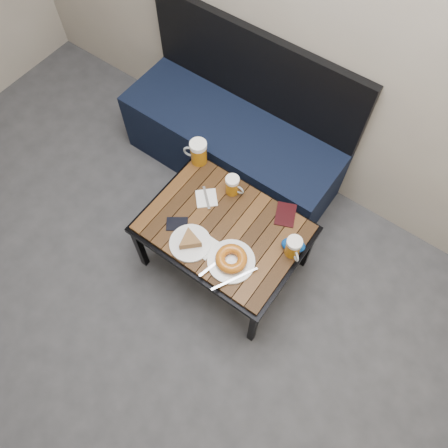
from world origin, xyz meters
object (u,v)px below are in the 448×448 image
Objects in this scene: cafe_table at (224,230)px; plate_pie at (190,242)px; knit_pouch at (293,245)px; beer_mug_centre at (233,185)px; plate_bagel at (231,260)px; beer_mug_right at (293,247)px; passport_burgundy at (285,214)px; bench at (233,141)px; passport_navy at (177,224)px; beer_mug_left at (198,152)px.

plate_pie is at bearing -114.08° from cafe_table.
plate_pie is 1.75× the size of knit_pouch.
plate_bagel is at bearing -59.70° from beer_mug_centre.
beer_mug_right is 0.89× the size of passport_burgundy.
cafe_table is 0.24m from beer_mug_centre.
beer_mug_right reaches higher than passport_burgundy.
bench is 0.96m from beer_mug_right.
plate_pie is at bearing -148.47° from passport_burgundy.
plate_pie is at bearing -92.84° from beer_mug_centre.
passport_burgundy is at bearing -32.22° from bench.
beer_mug_right is at bearing 74.25° from passport_navy.
passport_navy is at bearing -156.84° from knit_pouch.
beer_mug_left is at bearing 144.49° from cafe_table.
passport_burgundy is at bearing 79.12° from plate_bagel.
beer_mug_left is 1.37× the size of passport_navy.
passport_navy is 0.61m from knit_pouch.
beer_mug_right reaches higher than cafe_table.
beer_mug_left is at bearing 165.80° from passport_navy.
beer_mug_centre is at bearing 124.45° from plate_bagel.
beer_mug_centre is at bearing 149.09° from beer_mug_left.
beer_mug_centre is 0.98× the size of knit_pouch.
beer_mug_centre is at bearing 113.88° from cafe_table.
passport_burgundy is (0.31, 0.04, -0.06)m from beer_mug_centre.
plate_bagel is at bearing -129.51° from knit_pouch.
plate_bagel reaches higher than passport_burgundy.
beer_mug_right is at bearing 12.29° from cafe_table.
plate_bagel reaches higher than cafe_table.
beer_mug_right is 0.31m from plate_bagel.
beer_mug_left is at bearing -87.47° from bench.
beer_mug_right is at bearing -36.35° from bench.
beer_mug_right reaches higher than passport_navy.
beer_mug_left is 1.21× the size of beer_mug_right.
passport_burgundy is (0.58, -0.01, -0.07)m from beer_mug_left.
bench is at bearing -177.25° from beer_mug_right.
plate_pie is 0.52m from knit_pouch.
beer_mug_left is 0.51× the size of plate_bagel.
passport_navy is at bearing 178.35° from plate_bagel.
plate_pie reaches higher than knit_pouch.
bench reaches higher than passport_navy.
beer_mug_centre is at bearing -55.56° from bench.
plate_pie is 0.14m from passport_navy.
plate_pie is 0.52m from passport_burgundy.
beer_mug_centre reaches higher than plate_bagel.
cafe_table is 5.93× the size of passport_burgundy.
cafe_table is 5.52× the size of beer_mug_left.
passport_navy is 0.79× the size of passport_burgundy.
knit_pouch is at bearing -70.10° from passport_burgundy.
cafe_table is 2.79× the size of plate_bagel.
knit_pouch reaches higher than passport_burgundy.
cafe_table is at bearing 86.47° from passport_navy.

